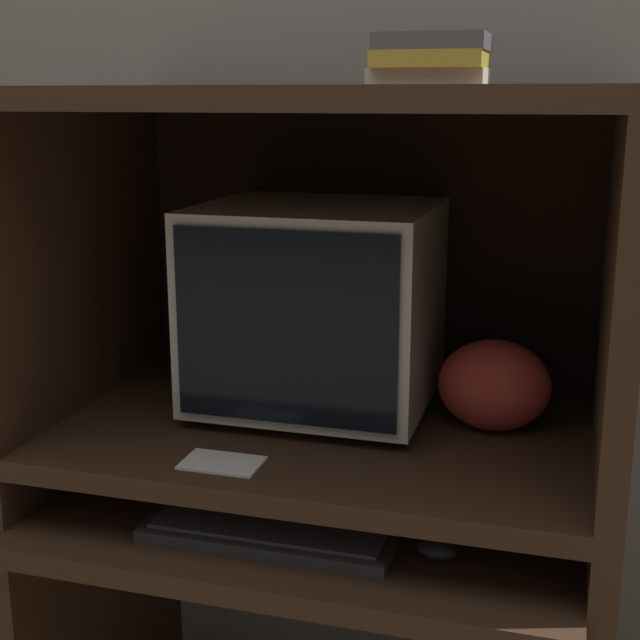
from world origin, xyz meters
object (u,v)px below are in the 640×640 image
(crt_monitor, at_px, (317,305))
(book_stack, at_px, (430,61))
(keyboard, at_px, (271,530))
(snack_bag, at_px, (494,385))
(mouse, at_px, (437,550))

(crt_monitor, relative_size, book_stack, 2.19)
(crt_monitor, relative_size, keyboard, 1.02)
(crt_monitor, distance_m, snack_bag, 0.35)
(book_stack, bearing_deg, snack_bag, 3.89)
(crt_monitor, height_order, snack_bag, crt_monitor)
(crt_monitor, xyz_separation_m, mouse, (0.28, -0.27, -0.31))
(book_stack, bearing_deg, crt_monitor, 171.97)
(crt_monitor, relative_size, snack_bag, 2.13)
(crt_monitor, distance_m, book_stack, 0.47)
(crt_monitor, distance_m, keyboard, 0.42)
(mouse, distance_m, book_stack, 0.78)
(keyboard, distance_m, snack_bag, 0.46)
(keyboard, xyz_separation_m, snack_bag, (0.32, 0.26, 0.19))
(mouse, xyz_separation_m, snack_bag, (0.05, 0.25, 0.19))
(crt_monitor, xyz_separation_m, snack_bag, (0.33, -0.02, -0.12))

